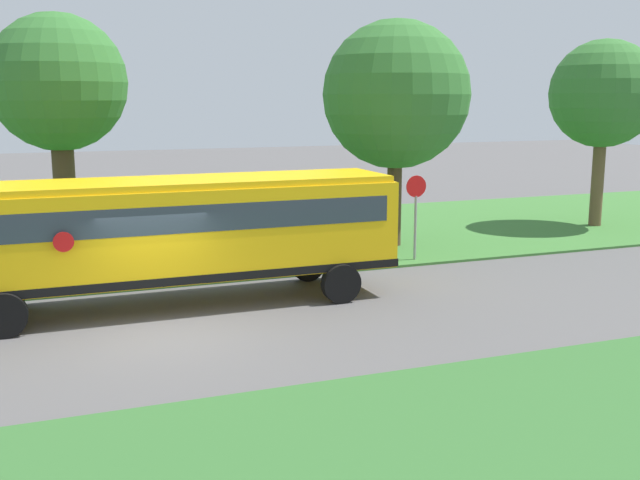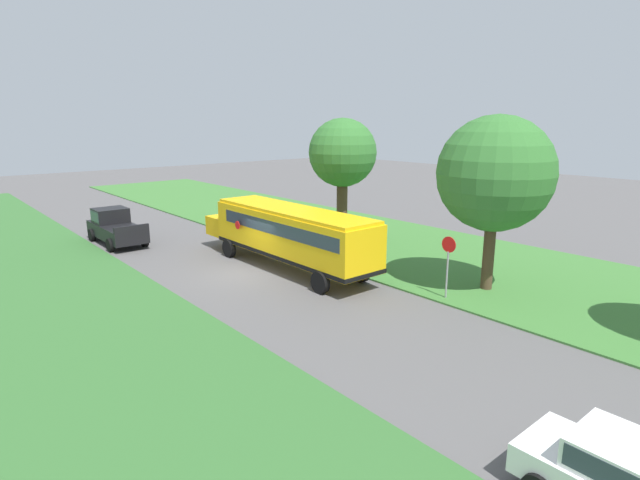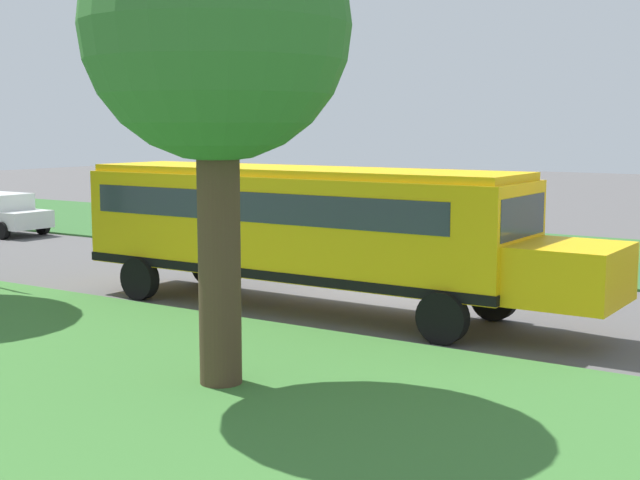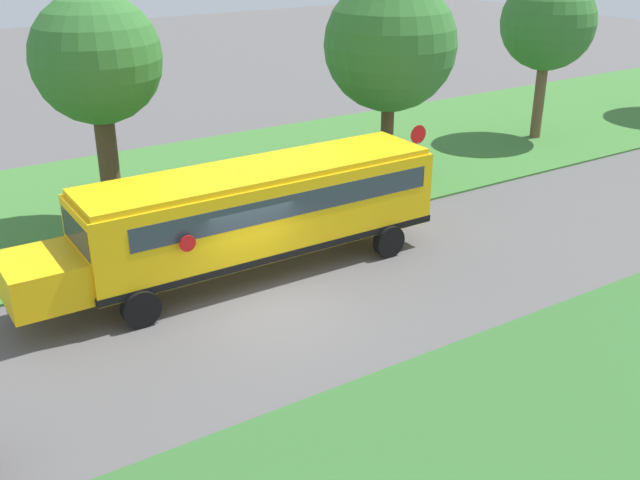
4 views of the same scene
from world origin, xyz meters
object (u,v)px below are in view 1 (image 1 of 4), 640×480
oak_tree_roadside_mid (397,94)px  oak_tree_beside_bus (56,82)px  school_bus (173,230)px  stop_sign (416,208)px  oak_tree_far_end (603,96)px

oak_tree_roadside_mid → oak_tree_beside_bus: bearing=-95.7°
school_bus → stop_sign: (-2.36, 7.98, -0.19)m
school_bus → stop_sign: school_bus is taller
oak_tree_beside_bus → stop_sign: oak_tree_beside_bus is taller
school_bus → oak_tree_far_end: size_ratio=1.69×
oak_tree_beside_bus → oak_tree_far_end: oak_tree_beside_bus is taller
oak_tree_far_end → stop_sign: (3.16, -9.80, -3.45)m
stop_sign → oak_tree_far_end: bearing=107.9°
oak_tree_beside_bus → stop_sign: (3.41, 10.29, -3.84)m
oak_tree_beside_bus → oak_tree_roadside_mid: bearing=84.3°
oak_tree_roadside_mid → stop_sign: oak_tree_roadside_mid is taller
school_bus → oak_tree_roadside_mid: oak_tree_roadside_mid is taller
oak_tree_roadside_mid → stop_sign: bearing=-10.6°
oak_tree_roadside_mid → stop_sign: 4.23m
school_bus → stop_sign: bearing=106.5°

